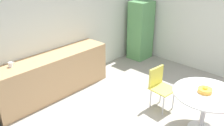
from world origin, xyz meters
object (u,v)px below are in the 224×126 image
(locker_cabinet, at_px, (141,30))
(fruit_bowl, at_px, (205,90))
(round_table, at_px, (206,100))
(chair_yellow, at_px, (159,83))
(mug_white, at_px, (11,65))

(locker_cabinet, distance_m, fruit_bowl, 3.34)
(locker_cabinet, xyz_separation_m, round_table, (-1.89, -2.78, -0.21))
(round_table, bearing_deg, chair_yellow, 84.10)
(round_table, height_order, mug_white, mug_white)
(locker_cabinet, relative_size, chair_yellow, 1.98)
(locker_cabinet, relative_size, round_table, 1.51)
(round_table, distance_m, mug_white, 3.51)
(fruit_bowl, bearing_deg, round_table, -58.39)
(round_table, relative_size, mug_white, 8.46)
(chair_yellow, relative_size, mug_white, 6.43)
(chair_yellow, height_order, fruit_bowl, fruit_bowl)
(chair_yellow, bearing_deg, locker_cabinet, 45.47)
(locker_cabinet, distance_m, round_table, 3.36)
(round_table, height_order, chair_yellow, chair_yellow)
(locker_cabinet, height_order, chair_yellow, locker_cabinet)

